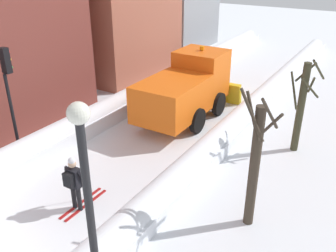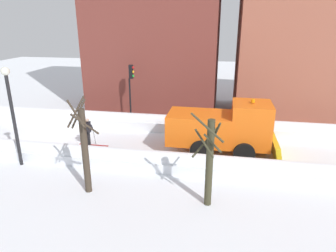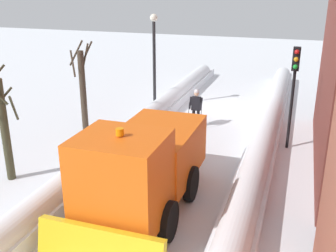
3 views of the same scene
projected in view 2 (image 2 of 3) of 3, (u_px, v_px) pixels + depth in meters
name	position (u px, v px, depth m)	size (l,w,h in m)	color
ground_plane	(209.00, 150.00, 17.02)	(80.00, 80.00, 0.00)	white
snowbank_left	(212.00, 126.00, 19.38)	(1.10, 36.00, 1.09)	white
snowbank_right	(206.00, 166.00, 14.37)	(1.10, 36.00, 0.94)	white
plow_truck	(224.00, 128.00, 16.23)	(3.20, 5.98, 3.12)	orange
skier	(87.00, 130.00, 17.33)	(0.62, 1.80, 1.81)	black
traffic_light_pole	(131.00, 83.00, 20.37)	(0.28, 0.42, 4.15)	black
street_lamp	(11.00, 105.00, 14.31)	(0.40, 0.40, 4.93)	black
bare_tree_near	(84.00, 148.00, 12.30)	(1.18, 1.19, 4.08)	#3C3126
bare_tree_mid	(209.00, 161.00, 11.40)	(1.20, 1.24, 3.87)	#393624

